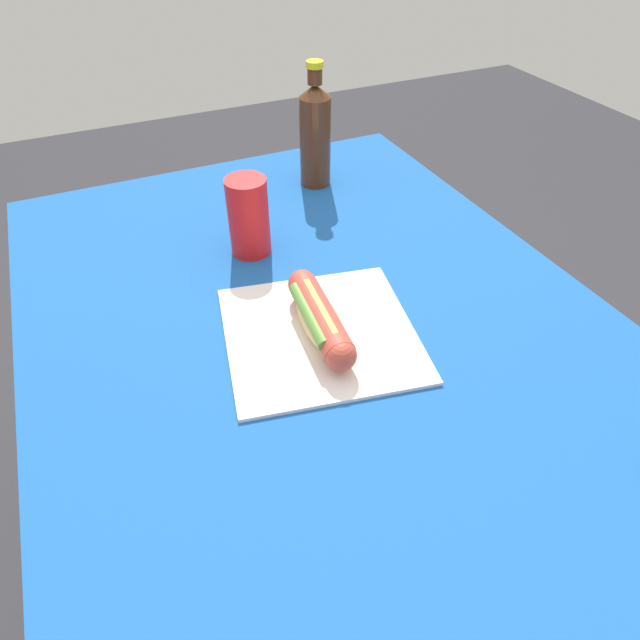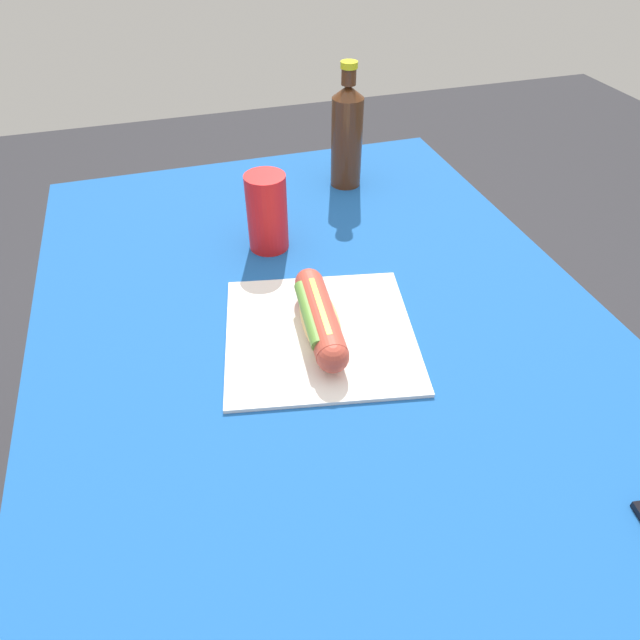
# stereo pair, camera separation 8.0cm
# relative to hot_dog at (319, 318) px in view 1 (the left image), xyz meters

# --- Properties ---
(ground_plane) EXTENTS (6.00, 6.00, 0.00)m
(ground_plane) POSITION_rel_hot_dog_xyz_m (0.02, -0.02, -0.80)
(ground_plane) COLOR #2D2D33
(ground_plane) RESTS_ON ground
(dining_table) EXTENTS (1.21, 0.87, 0.76)m
(dining_table) POSITION_rel_hot_dog_xyz_m (0.02, -0.02, -0.17)
(dining_table) COLOR brown
(dining_table) RESTS_ON ground
(paper_wrapper) EXTENTS (0.32, 0.33, 0.01)m
(paper_wrapper) POSITION_rel_hot_dog_xyz_m (-0.00, -0.00, -0.03)
(paper_wrapper) COLOR silver
(paper_wrapper) RESTS_ON dining_table
(hot_dog) EXTENTS (0.21, 0.07, 0.05)m
(hot_dog) POSITION_rel_hot_dog_xyz_m (0.00, 0.00, 0.00)
(hot_dog) COLOR #DBB26B
(hot_dog) RESTS_ON paper_wrapper
(soda_bottle) EXTENTS (0.06, 0.06, 0.25)m
(soda_bottle) POSITION_rel_hot_dog_xyz_m (0.45, -0.19, 0.07)
(soda_bottle) COLOR #4C2814
(soda_bottle) RESTS_ON dining_table
(drinking_cup) EXTENTS (0.07, 0.07, 0.14)m
(drinking_cup) POSITION_rel_hot_dog_xyz_m (0.26, 0.02, 0.04)
(drinking_cup) COLOR red
(drinking_cup) RESTS_ON dining_table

